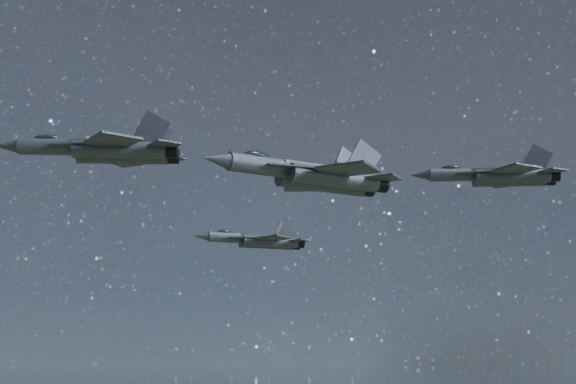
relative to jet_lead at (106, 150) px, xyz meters
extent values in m
cylinder|color=#353B43|center=(-4.63, 0.80, 0.25)|extent=(8.43, 3.12, 1.74)
cone|color=#353B43|center=(-9.90, 1.70, 0.25)|extent=(2.90, 1.99, 1.56)
ellipsoid|color=#1B2832|center=(-5.95, 1.02, 1.09)|extent=(2.82, 1.60, 0.86)
cube|color=#353B43|center=(1.09, -0.19, 0.19)|extent=(9.30, 3.20, 1.45)
cylinder|color=#353B43|center=(1.34, -1.36, -0.31)|extent=(9.53, 3.30, 1.74)
cylinder|color=#353B43|center=(1.72, 0.84, -0.31)|extent=(9.53, 3.30, 1.74)
cylinder|color=black|center=(6.40, -2.23, -0.31)|extent=(1.70, 1.83, 1.61)
cylinder|color=black|center=(6.78, -0.03, -0.31)|extent=(1.70, 1.83, 1.61)
cube|color=#353B43|center=(-2.90, -1.03, 0.12)|extent=(5.86, 3.20, 0.13)
cube|color=#353B43|center=(-2.39, 1.94, 0.12)|extent=(5.83, 1.35, 0.13)
cube|color=#353B43|center=(0.67, -3.96, -0.08)|extent=(5.74, 6.05, 0.22)
cube|color=#353B43|center=(1.95, 3.51, -0.08)|extent=(6.36, 6.40, 0.22)
cube|color=#353B43|center=(5.71, -3.59, -0.08)|extent=(3.37, 3.50, 0.17)
cube|color=#353B43|center=(6.59, 1.47, -0.08)|extent=(3.76, 3.79, 0.17)
cube|color=#353B43|center=(4.48, -2.19, 1.81)|extent=(3.80, 1.14, 3.97)
cube|color=#353B43|center=(4.96, 0.56, 1.81)|extent=(3.89, 0.67, 3.97)
cylinder|color=#353B43|center=(17.07, 24.40, -4.81)|extent=(6.82, 2.11, 1.42)
cone|color=#353B43|center=(12.74, 23.95, -4.81)|extent=(2.30, 1.49, 1.27)
ellipsoid|color=#1B2832|center=(15.98, 24.29, -4.13)|extent=(2.25, 1.17, 0.70)
cube|color=#353B43|center=(21.76, 24.90, -4.86)|extent=(7.54, 2.14, 1.18)
cylinder|color=#353B43|center=(22.21, 24.04, -5.26)|extent=(7.73, 2.21, 1.42)
cylinder|color=#353B43|center=(22.02, 25.84, -5.26)|extent=(7.73, 2.21, 1.42)
cylinder|color=black|center=(26.36, 24.48, -5.26)|extent=(1.31, 1.42, 1.31)
cylinder|color=black|center=(26.17, 26.28, -5.26)|extent=(1.31, 1.42, 1.31)
cube|color=#353B43|center=(18.82, 23.36, -4.92)|extent=(4.79, 1.40, 0.11)
cube|color=#353B43|center=(18.56, 25.79, -4.92)|extent=(4.80, 2.34, 0.11)
cube|color=#353B43|center=(22.26, 21.85, -5.08)|extent=(5.12, 5.20, 0.18)
cube|color=#353B43|center=(21.61, 27.99, -5.08)|extent=(4.81, 5.02, 0.18)
cube|color=#353B43|center=(26.13, 23.27, -5.08)|extent=(3.02, 3.06, 0.14)
cube|color=#353B43|center=(25.69, 27.42, -5.08)|extent=(2.83, 2.92, 0.14)
cube|color=#353B43|center=(24.85, 24.09, -3.54)|extent=(3.16, 0.49, 3.23)
cube|color=#353B43|center=(24.61, 26.34, -3.54)|extent=(3.12, 0.73, 3.23)
cylinder|color=#353B43|center=(14.69, -12.35, -3.97)|extent=(8.42, 4.10, 1.74)
cone|color=#353B43|center=(9.56, -13.92, -3.97)|extent=(3.02, 2.28, 1.56)
ellipsoid|color=#1B2832|center=(13.41, -12.74, -3.13)|extent=(2.89, 1.90, 0.86)
cube|color=#353B43|center=(20.24, -10.64, -4.03)|extent=(9.25, 4.30, 1.45)
cylinder|color=#353B43|center=(21.00, -11.57, -4.53)|extent=(9.49, 4.43, 1.74)
cylinder|color=#353B43|center=(20.34, -9.44, -4.53)|extent=(9.49, 4.43, 1.74)
cylinder|color=black|center=(25.91, -10.06, -4.53)|extent=(1.86, 1.97, 1.61)
cylinder|color=black|center=(25.25, -7.92, -4.53)|extent=(1.86, 1.97, 1.61)
cube|color=#353B43|center=(17.06, -13.20, -4.11)|extent=(5.91, 1.84, 0.13)
cube|color=#353B43|center=(16.17, -10.31, -4.11)|extent=(5.71, 3.82, 0.13)
cube|color=#353B43|center=(21.58, -14.20, -4.31)|extent=(6.41, 6.36, 0.22)
cube|color=#353B43|center=(19.34, -6.94, -4.31)|extent=(5.34, 5.74, 0.22)
cube|color=#353B43|center=(25.91, -11.58, -4.31)|extent=(3.80, 3.78, 0.17)
cube|color=#353B43|center=(24.40, -6.67, -4.31)|extent=(3.13, 3.30, 0.17)
cube|color=#353B43|center=(24.18, -10.88, -2.41)|extent=(3.84, 1.01, 3.98)
cube|color=#353B43|center=(23.36, -8.21, -2.41)|extent=(3.67, 1.61, 3.98)
cylinder|color=#353B43|center=(39.95, 1.18, -0.23)|extent=(7.42, 3.54, 1.54)
cone|color=#353B43|center=(35.42, 2.53, -0.23)|extent=(2.66, 1.99, 1.38)
ellipsoid|color=#1B2832|center=(38.82, 1.52, 0.50)|extent=(2.54, 1.66, 0.76)
cube|color=#353B43|center=(44.85, -0.27, -0.28)|extent=(8.16, 3.71, 1.28)
cylinder|color=#353B43|center=(44.95, -1.33, -0.73)|extent=(8.36, 3.83, 1.54)
cylinder|color=#353B43|center=(45.51, 0.56, -0.73)|extent=(8.36, 3.83, 1.54)
cylinder|color=black|center=(49.29, -2.62, -0.73)|extent=(1.63, 1.72, 1.42)
cylinder|color=black|center=(49.85, -0.73, -0.73)|extent=(1.63, 1.72, 1.42)
cube|color=#353B43|center=(41.27, -0.60, -0.35)|extent=(5.04, 3.33, 0.12)
cube|color=#353B43|center=(42.02, 1.95, -0.35)|extent=(5.20, 1.57, 0.12)
cube|color=#353B43|center=(44.09, -3.54, -0.53)|extent=(4.73, 5.07, 0.20)
cube|color=#353B43|center=(45.99, 2.88, -0.53)|extent=(5.65, 5.60, 0.20)
cube|color=#353B43|center=(48.55, -3.73, -0.53)|extent=(2.77, 2.92, 0.15)
cube|color=#353B43|center=(49.84, 0.61, -0.53)|extent=(3.34, 3.33, 0.15)
cube|color=#353B43|center=(47.62, -2.38, 1.14)|extent=(3.24, 1.39, 3.50)
cube|color=#353B43|center=(48.32, -0.02, 1.14)|extent=(3.39, 0.86, 3.50)
camera|label=1|loc=(0.65, -81.60, -21.53)|focal=50.00mm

